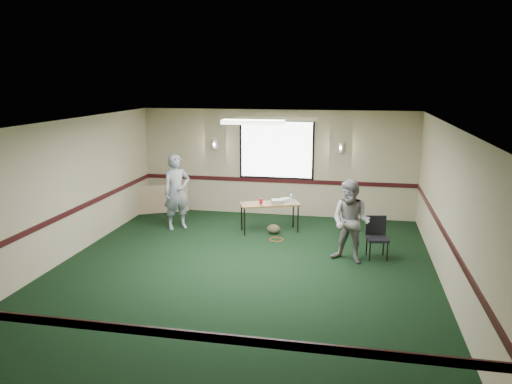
% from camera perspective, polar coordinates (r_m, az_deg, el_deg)
% --- Properties ---
extents(ground, '(8.00, 8.00, 0.00)m').
position_cam_1_polar(ground, '(9.28, -1.57, -9.01)').
color(ground, black).
rests_on(ground, ground).
extents(room_shell, '(8.00, 8.02, 8.00)m').
position_cam_1_polar(room_shell, '(10.86, 0.84, 2.91)').
color(room_shell, tan).
rests_on(room_shell, ground).
extents(folding_table, '(1.45, 0.99, 0.67)m').
position_cam_1_polar(folding_table, '(11.42, 1.57, -1.52)').
color(folding_table, brown).
rests_on(folding_table, ground).
extents(projector, '(0.32, 0.29, 0.09)m').
position_cam_1_polar(projector, '(11.38, 2.48, -1.09)').
color(projector, '#9798A0').
rests_on(projector, folding_table).
extents(game_console, '(0.28, 0.27, 0.05)m').
position_cam_1_polar(game_console, '(11.66, 3.41, -0.84)').
color(game_console, silver).
rests_on(game_console, folding_table).
extents(red_cup, '(0.08, 0.08, 0.12)m').
position_cam_1_polar(red_cup, '(11.34, 0.56, -1.06)').
color(red_cup, '#AB0B13').
rests_on(red_cup, folding_table).
extents(water_bottle, '(0.06, 0.06, 0.20)m').
position_cam_1_polar(water_bottle, '(11.43, 4.05, -0.76)').
color(water_bottle, '#9BC5FF').
rests_on(water_bottle, folding_table).
extents(duffel_bag, '(0.35, 0.29, 0.22)m').
position_cam_1_polar(duffel_bag, '(11.38, 2.04, -4.26)').
color(duffel_bag, '#413C25').
rests_on(duffel_bag, ground).
extents(cable_coil, '(0.36, 0.36, 0.02)m').
position_cam_1_polar(cable_coil, '(10.99, 2.36, -5.43)').
color(cable_coil, '#D74C1A').
rests_on(cable_coil, ground).
extents(folded_table, '(1.34, 0.86, 0.72)m').
position_cam_1_polar(folded_table, '(13.33, -10.80, -0.80)').
color(folded_table, tan).
rests_on(folded_table, ground).
extents(conference_chair, '(0.46, 0.48, 0.82)m').
position_cam_1_polar(conference_chair, '(10.11, 13.63, -4.65)').
color(conference_chair, black).
rests_on(conference_chair, ground).
extents(person_left, '(0.76, 0.73, 1.76)m').
position_cam_1_polar(person_left, '(11.75, -9.04, 0.03)').
color(person_left, '#3A4E81').
rests_on(person_left, ground).
extents(person_right, '(0.95, 0.85, 1.60)m').
position_cam_1_polar(person_right, '(9.65, 10.78, -3.34)').
color(person_right, slate).
rests_on(person_right, ground).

